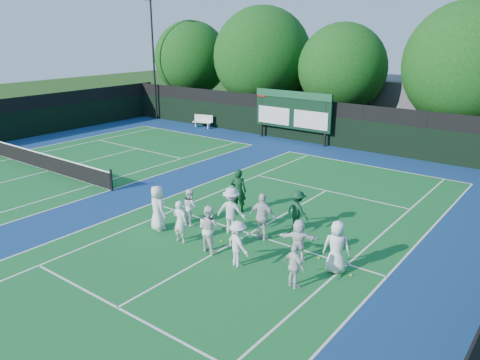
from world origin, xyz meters
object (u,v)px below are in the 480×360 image
Objects in this scene: tennis_net at (48,162)px; coach_left at (238,191)px; bench at (203,121)px; scoreboard at (292,110)px.

tennis_net is 12.35m from coach_left.
coach_left is (12.24, 1.57, 0.48)m from tennis_net.
coach_left is at bearing -43.59° from bench.
coach_left is (13.45, -12.81, 0.41)m from bench.
scoreboard reaches higher than bench.
coach_left is at bearing 7.31° from tennis_net.
tennis_net is at bearing -115.60° from scoreboard.
bench is (-1.22, 14.37, 0.06)m from tennis_net.
coach_left is at bearing -68.03° from scoreboard.
scoreboard reaches higher than tennis_net.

